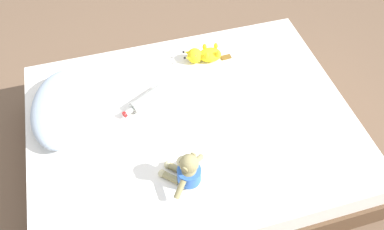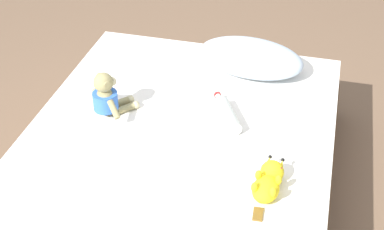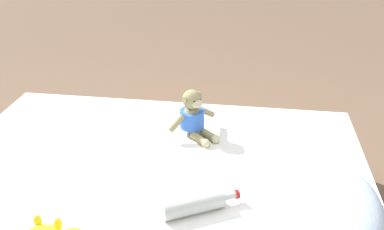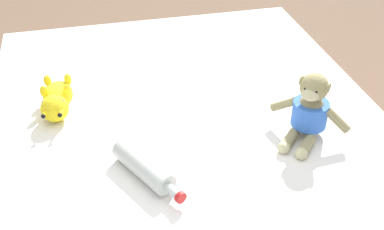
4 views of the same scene
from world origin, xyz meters
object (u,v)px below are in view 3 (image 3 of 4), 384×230
(glass_bottle, at_px, (195,204))
(pillow, at_px, (332,212))
(plush_monkey, at_px, (193,116))
(bed, at_px, (153,211))

(glass_bottle, bearing_deg, pillow, 86.68)
(plush_monkey, height_order, glass_bottle, plush_monkey)
(pillow, xyz_separation_m, glass_bottle, (-0.03, -0.49, -0.05))
(bed, relative_size, pillow, 3.08)
(bed, bearing_deg, glass_bottle, 47.29)
(bed, xyz_separation_m, pillow, (0.23, 0.71, 0.28))
(plush_monkey, bearing_deg, pillow, 43.44)
(pillow, relative_size, plush_monkey, 2.46)
(pillow, xyz_separation_m, plush_monkey, (-0.61, -0.58, 0.01))
(pillow, relative_size, glass_bottle, 2.13)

